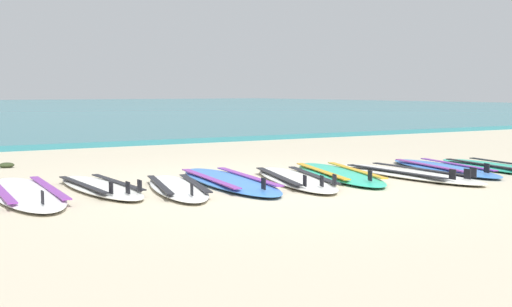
# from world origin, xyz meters

# --- Properties ---
(ground_plane) EXTENTS (80.00, 80.00, 0.00)m
(ground_plane) POSITION_xyz_m (0.00, 0.00, 0.00)
(ground_plane) COLOR #C1B599
(surfboard_0) EXTENTS (0.79, 2.51, 0.18)m
(surfboard_0) POSITION_xyz_m (-2.39, 0.71, 0.04)
(surfboard_0) COLOR white
(surfboard_0) RESTS_ON ground
(surfboard_1) EXTENTS (0.51, 2.01, 0.18)m
(surfboard_1) POSITION_xyz_m (-1.66, 0.71, 0.04)
(surfboard_1) COLOR silver
(surfboard_1) RESTS_ON ground
(surfboard_2) EXTENTS (0.99, 2.03, 0.18)m
(surfboard_2) POSITION_xyz_m (-1.00, 0.27, 0.04)
(surfboard_2) COLOR white
(surfboard_2) RESTS_ON ground
(surfboard_3) EXTENTS (0.98, 2.54, 0.18)m
(surfboard_3) POSITION_xyz_m (-0.31, 0.46, 0.04)
(surfboard_3) COLOR #3875CC
(surfboard_3) RESTS_ON ground
(surfboard_4) EXTENTS (1.20, 2.32, 0.18)m
(surfboard_4) POSITION_xyz_m (0.40, 0.21, 0.04)
(surfboard_4) COLOR silver
(surfboard_4) RESTS_ON ground
(surfboard_5) EXTENTS (1.27, 2.43, 0.18)m
(surfboard_5) POSITION_xyz_m (1.10, 0.33, 0.04)
(surfboard_5) COLOR #2DB793
(surfboard_5) RESTS_ON ground
(surfboard_6) EXTENTS (0.58, 2.31, 0.18)m
(surfboard_6) POSITION_xyz_m (1.80, -0.08, 0.04)
(surfboard_6) COLOR silver
(surfboard_6) RESTS_ON ground
(surfboard_7) EXTENTS (1.01, 2.26, 0.18)m
(surfboard_7) POSITION_xyz_m (2.61, 0.13, 0.04)
(surfboard_7) COLOR #3875CC
(surfboard_7) RESTS_ON ground
(surfboard_8) EXTENTS (0.93, 2.24, 0.18)m
(surfboard_8) POSITION_xyz_m (3.27, -0.18, 0.04)
(surfboard_8) COLOR #2DB793
(surfboard_8) RESTS_ON ground
(seaweed_clump_near_shoreline) EXTENTS (0.20, 0.16, 0.07)m
(seaweed_clump_near_shoreline) POSITION_xyz_m (-2.04, 3.34, 0.03)
(seaweed_clump_near_shoreline) COLOR #2D381E
(seaweed_clump_near_shoreline) RESTS_ON ground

